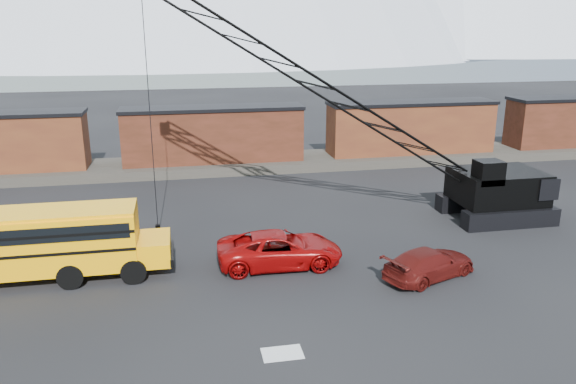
% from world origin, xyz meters
% --- Properties ---
extents(ground, '(160.00, 160.00, 0.00)m').
position_xyz_m(ground, '(0.00, 0.00, 0.00)').
color(ground, black).
rests_on(ground, ground).
extents(gravel_berm, '(120.00, 5.00, 0.70)m').
position_xyz_m(gravel_berm, '(0.00, 22.00, 0.35)').
color(gravel_berm, '#444038').
rests_on(gravel_berm, ground).
extents(boxcar_mid, '(13.70, 3.10, 4.17)m').
position_xyz_m(boxcar_mid, '(0.00, 22.00, 2.76)').
color(boxcar_mid, '#572418').
rests_on(boxcar_mid, gravel_berm).
extents(boxcar_east_near, '(13.70, 3.10, 4.17)m').
position_xyz_m(boxcar_east_near, '(16.00, 22.00, 2.76)').
color(boxcar_east_near, '#491F14').
rests_on(boxcar_east_near, gravel_berm).
extents(snow_patch, '(1.40, 0.90, 0.02)m').
position_xyz_m(snow_patch, '(0.50, -4.00, 0.01)').
color(snow_patch, silver).
rests_on(snow_patch, ground).
extents(school_bus, '(11.65, 2.65, 3.19)m').
position_xyz_m(school_bus, '(-9.27, 3.74, 1.79)').
color(school_bus, '#FFA805').
rests_on(school_bus, ground).
extents(red_pickup, '(5.86, 2.82, 1.61)m').
position_xyz_m(red_pickup, '(1.74, 3.27, 0.80)').
color(red_pickup, '#900607').
rests_on(red_pickup, ground).
extents(maroon_suv, '(4.95, 3.48, 1.33)m').
position_xyz_m(maroon_suv, '(8.00, 0.69, 0.67)').
color(maroon_suv, '#51110E').
rests_on(maroon_suv, ground).
extents(crawler_crane, '(22.41, 4.20, 13.47)m').
position_xyz_m(crawler_crane, '(6.04, 7.97, 6.94)').
color(crawler_crane, black).
rests_on(crawler_crane, ground).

